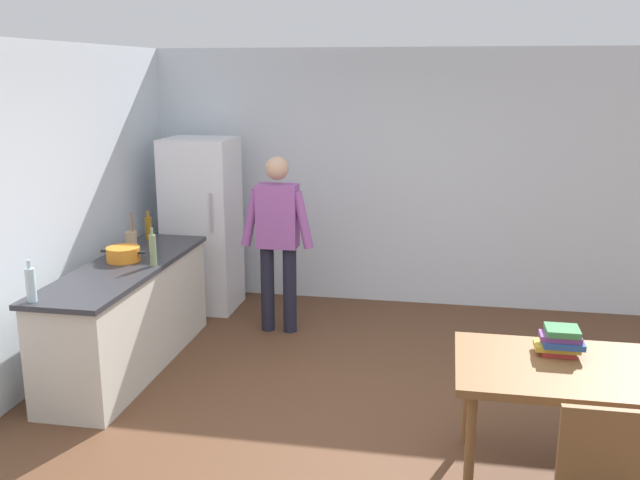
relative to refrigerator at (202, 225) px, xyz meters
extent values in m
plane|color=brown|center=(1.90, -2.40, -0.90)|extent=(14.00, 14.00, 0.00)
cube|color=silver|center=(1.90, 0.60, 0.45)|extent=(6.40, 0.12, 2.70)
cube|color=silver|center=(-0.70, -2.20, 0.45)|extent=(0.12, 5.60, 2.70)
cube|color=beige|center=(-0.10, -1.60, -0.47)|extent=(0.60, 2.12, 0.86)
cube|color=#2D2D33|center=(-0.10, -1.60, -0.02)|extent=(0.64, 2.20, 0.04)
cube|color=white|center=(0.00, 0.00, 0.00)|extent=(0.70, 0.64, 1.80)
cylinder|color=#B2B2B7|center=(0.22, -0.34, 0.20)|extent=(0.02, 0.02, 0.40)
cylinder|color=#1E1E2D|center=(0.84, -0.55, -0.48)|extent=(0.13, 0.13, 0.84)
cylinder|color=#1E1E2D|center=(1.06, -0.55, -0.48)|extent=(0.13, 0.13, 0.84)
cube|color=#99519E|center=(0.95, -0.55, 0.24)|extent=(0.38, 0.22, 0.60)
sphere|color=tan|center=(0.95, -0.55, 0.69)|extent=(0.22, 0.22, 0.22)
cylinder|color=#99519E|center=(0.70, -0.59, 0.22)|extent=(0.20, 0.09, 0.55)
cylinder|color=#99519E|center=(1.20, -0.59, 0.22)|extent=(0.20, 0.09, 0.55)
cube|color=brown|center=(3.30, -2.70, -0.18)|extent=(1.40, 0.90, 0.05)
cylinder|color=brown|center=(2.70, -3.05, -0.55)|extent=(0.06, 0.06, 0.70)
cylinder|color=brown|center=(2.70, -2.35, -0.55)|extent=(0.06, 0.06, 0.70)
cube|color=brown|center=(3.30, -3.56, -0.20)|extent=(0.42, 0.04, 0.42)
cylinder|color=orange|center=(-0.16, -1.49, 0.06)|extent=(0.28, 0.28, 0.12)
cube|color=black|center=(-0.33, -1.49, 0.08)|extent=(0.06, 0.03, 0.02)
cube|color=black|center=(0.01, -1.49, 0.08)|extent=(0.06, 0.03, 0.02)
cylinder|color=tan|center=(-0.32, -1.01, 0.07)|extent=(0.11, 0.11, 0.14)
cylinder|color=olive|center=(-0.30, -1.00, 0.21)|extent=(0.02, 0.05, 0.22)
cylinder|color=olive|center=(-0.30, -1.02, 0.21)|extent=(0.02, 0.04, 0.22)
cylinder|color=#996619|center=(-0.27, -0.73, 0.11)|extent=(0.06, 0.06, 0.22)
cylinder|color=#996619|center=(-0.27, -0.73, 0.25)|extent=(0.03, 0.03, 0.06)
cylinder|color=silver|center=(-0.30, -2.60, 0.12)|extent=(0.07, 0.07, 0.24)
cylinder|color=silver|center=(-0.30, -2.60, 0.27)|extent=(0.03, 0.03, 0.06)
cylinder|color=gray|center=(0.15, -1.58, 0.13)|extent=(0.06, 0.06, 0.26)
cylinder|color=gray|center=(0.15, -1.58, 0.29)|extent=(0.02, 0.02, 0.06)
cube|color=#B22D28|center=(3.23, -2.53, -0.13)|extent=(0.20, 0.15, 0.03)
cube|color=gold|center=(3.22, -2.52, -0.10)|extent=(0.27, 0.16, 0.03)
cube|color=#284C8E|center=(3.25, -2.55, -0.07)|extent=(0.25, 0.16, 0.04)
cube|color=#753D7F|center=(3.23, -2.53, -0.03)|extent=(0.25, 0.14, 0.04)
cube|color=#387A47|center=(3.24, -2.52, 0.01)|extent=(0.20, 0.19, 0.04)
camera|label=1|loc=(2.51, -6.77, 1.57)|focal=39.09mm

